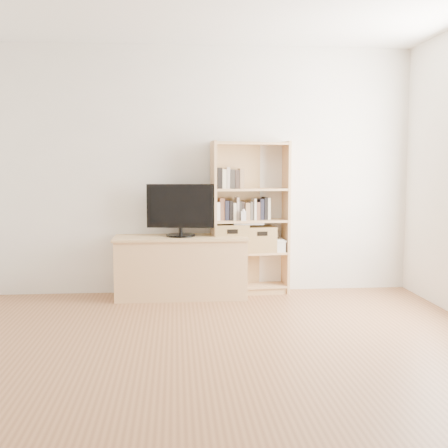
{
  "coord_description": "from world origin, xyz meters",
  "views": [
    {
      "loc": [
        -0.28,
        -3.47,
        1.36
      ],
      "look_at": [
        0.19,
        1.9,
        0.79
      ],
      "focal_mm": 45.0,
      "sensor_mm": 36.0,
      "label": 1
    }
  ],
  "objects": [
    {
      "name": "television",
      "position": [
        -0.23,
        2.25,
        0.9
      ],
      "size": [
        0.69,
        0.15,
        0.54
      ],
      "primitive_type": "cube",
      "rotation": [
        0.0,
        0.0,
        -0.14
      ],
      "color": "black",
      "rests_on": "tv_stand"
    },
    {
      "name": "front_wall",
      "position": [
        0.0,
        -2.5,
        1.3
      ],
      "size": [
        4.5,
        0.02,
        2.6
      ],
      "primitive_type": "cube",
      "color": "white",
      "rests_on": "floor"
    },
    {
      "name": "tv_stand",
      "position": [
        -0.23,
        2.25,
        0.3
      ],
      "size": [
        1.32,
        0.5,
        0.61
      ],
      "primitive_type": "cube",
      "rotation": [
        0.0,
        0.0,
        -0.0
      ],
      "color": "tan",
      "rests_on": "floor"
    },
    {
      "name": "floor",
      "position": [
        0.0,
        0.0,
        0.0
      ],
      "size": [
        4.5,
        5.0,
        0.01
      ],
      "primitive_type": "cube",
      "color": "brown",
      "rests_on": "ground"
    },
    {
      "name": "books_row_mid",
      "position": [
        0.5,
        2.37,
        0.9
      ],
      "size": [
        0.85,
        0.21,
        0.23
      ],
      "primitive_type": "cube",
      "rotation": [
        0.0,
        0.0,
        0.05
      ],
      "color": "silver",
      "rests_on": "bookshelf"
    },
    {
      "name": "back_wall",
      "position": [
        0.0,
        2.5,
        1.3
      ],
      "size": [
        4.5,
        0.02,
        2.6
      ],
      "primitive_type": "cube",
      "color": "white",
      "rests_on": "floor"
    },
    {
      "name": "baby_monitor",
      "position": [
        0.42,
        2.26,
        0.84
      ],
      "size": [
        0.05,
        0.04,
        0.1
      ],
      "primitive_type": "cube",
      "rotation": [
        0.0,
        0.0,
        -0.05
      ],
      "color": "white",
      "rests_on": "bookshelf"
    },
    {
      "name": "basket_left",
      "position": [
        0.29,
        2.33,
        0.6
      ],
      "size": [
        0.38,
        0.32,
        0.3
      ],
      "primitive_type": "cube",
      "rotation": [
        0.0,
        0.0,
        0.08
      ],
      "color": "olive",
      "rests_on": "bookshelf"
    },
    {
      "name": "basket_right",
      "position": [
        0.6,
        2.36,
        0.58
      ],
      "size": [
        0.35,
        0.3,
        0.27
      ],
      "primitive_type": "cube",
      "rotation": [
        0.0,
        0.0,
        0.12
      ],
      "color": "olive",
      "rests_on": "bookshelf"
    },
    {
      "name": "bookshelf",
      "position": [
        0.5,
        2.36,
        0.8
      ],
      "size": [
        0.83,
        0.36,
        1.61
      ],
      "primitive_type": "cube",
      "rotation": [
        0.0,
        0.0,
        0.09
      ],
      "color": "tan",
      "rests_on": "floor"
    },
    {
      "name": "books_row_upper",
      "position": [
        0.32,
        2.36,
        1.22
      ],
      "size": [
        0.41,
        0.19,
        0.21
      ],
      "primitive_type": "cube",
      "rotation": [
        0.0,
        0.0,
        0.1
      ],
      "color": "silver",
      "rests_on": "bookshelf"
    },
    {
      "name": "magazine_stack",
      "position": [
        0.78,
        2.38,
        0.5
      ],
      "size": [
        0.18,
        0.25,
        0.11
      ],
      "primitive_type": "cube",
      "rotation": [
        0.0,
        0.0,
        0.06
      ],
      "color": "beige",
      "rests_on": "bookshelf"
    },
    {
      "name": "laptop",
      "position": [
        0.48,
        2.34,
        0.76
      ],
      "size": [
        0.32,
        0.22,
        0.02
      ],
      "primitive_type": "cube",
      "rotation": [
        0.0,
        0.0,
        0.02
      ],
      "color": "silver",
      "rests_on": "basket_left"
    }
  ]
}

